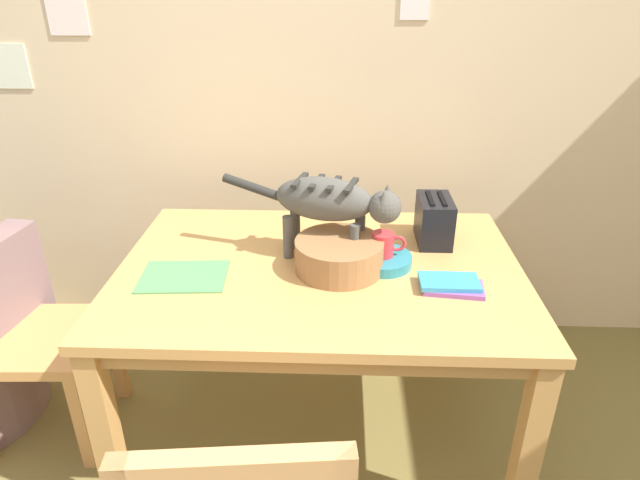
{
  "coord_description": "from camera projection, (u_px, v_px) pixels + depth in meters",
  "views": [
    {
      "loc": [
        0.12,
        -0.42,
        1.65
      ],
      "look_at": [
        0.05,
        1.25,
        0.83
      ],
      "focal_mm": 30.73,
      "sensor_mm": 36.0,
      "label": 1
    }
  ],
  "objects": [
    {
      "name": "toaster",
      "position": [
        434.0,
        220.0,
        2.04
      ],
      "size": [
        0.12,
        0.2,
        0.18
      ],
      "color": "black",
      "rests_on": "dining_table"
    },
    {
      "name": "saucer_bowl",
      "position": [
        382.0,
        260.0,
        1.9
      ],
      "size": [
        0.21,
        0.21,
        0.04
      ],
      "primitive_type": "cylinder",
      "color": "teal",
      "rests_on": "dining_table"
    },
    {
      "name": "magazine",
      "position": [
        184.0,
        276.0,
        1.82
      ],
      "size": [
        0.3,
        0.23,
        0.01
      ],
      "primitive_type": "cube",
      "rotation": [
        0.0,
        0.0,
        0.07
      ],
      "color": "#52945A",
      "rests_on": "dining_table"
    },
    {
      "name": "wicker_basket",
      "position": [
        339.0,
        255.0,
        1.85
      ],
      "size": [
        0.3,
        0.3,
        0.11
      ],
      "color": "#96683F",
      "rests_on": "dining_table"
    },
    {
      "name": "wall_rear",
      "position": [
        315.0,
        74.0,
        2.37
      ],
      "size": [
        5.2,
        0.11,
        2.5
      ],
      "color": "beige",
      "rests_on": "ground_plane"
    },
    {
      "name": "coffee_mug",
      "position": [
        384.0,
        244.0,
        1.87
      ],
      "size": [
        0.12,
        0.08,
        0.08
      ],
      "color": "red",
      "rests_on": "saucer_bowl"
    },
    {
      "name": "dining_table",
      "position": [
        320.0,
        286.0,
        1.93
      ],
      "size": [
        1.39,
        0.97,
        0.73
      ],
      "color": "tan",
      "rests_on": "ground_plane"
    },
    {
      "name": "cat",
      "position": [
        331.0,
        203.0,
        1.86
      ],
      "size": [
        0.62,
        0.22,
        0.3
      ],
      "rotation": [
        0.0,
        0.0,
        -1.82
      ],
      "color": "#4F4D46",
      "rests_on": "dining_table"
    },
    {
      "name": "book_stack",
      "position": [
        451.0,
        285.0,
        1.75
      ],
      "size": [
        0.21,
        0.13,
        0.03
      ],
      "color": "#8B4D9D",
      "rests_on": "dining_table"
    },
    {
      "name": "wooden_chair_near",
      "position": [
        27.0,
        334.0,
        2.01
      ],
      "size": [
        0.44,
        0.44,
        0.93
      ],
      "rotation": [
        0.0,
        0.0,
        -1.53
      ],
      "color": "tan",
      "rests_on": "ground_plane"
    }
  ]
}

